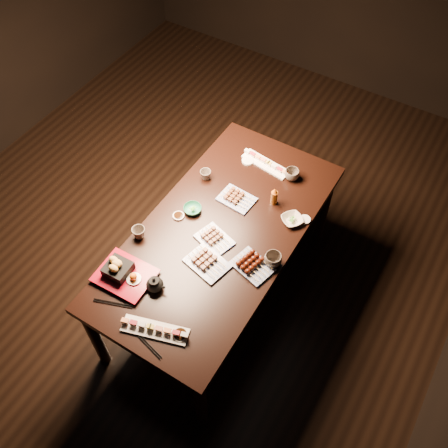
# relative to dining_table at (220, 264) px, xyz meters

# --- Properties ---
(ground) EXTENTS (5.00, 5.00, 0.00)m
(ground) POSITION_rel_dining_table_xyz_m (-0.47, 0.27, -0.38)
(ground) COLOR black
(ground) RESTS_ON ground
(dining_table) EXTENTS (1.34, 1.97, 0.75)m
(dining_table) POSITION_rel_dining_table_xyz_m (0.00, 0.00, 0.00)
(dining_table) COLOR black
(dining_table) RESTS_ON ground
(sushi_platter_near) EXTENTS (0.38, 0.20, 0.04)m
(sushi_platter_near) POSITION_rel_dining_table_xyz_m (0.05, -0.74, 0.40)
(sushi_platter_near) COLOR white
(sushi_platter_near) RESTS_ON dining_table
(sushi_platter_far) EXTENTS (0.36, 0.14, 0.04)m
(sushi_platter_far) POSITION_rel_dining_table_xyz_m (-0.03, 0.65, 0.40)
(sushi_platter_far) COLOR white
(sushi_platter_far) RESTS_ON dining_table
(yakitori_plate_center) EXTENTS (0.26, 0.22, 0.06)m
(yakitori_plate_center) POSITION_rel_dining_table_xyz_m (0.01, -0.07, 0.40)
(yakitori_plate_center) COLOR #828EB6
(yakitori_plate_center) RESTS_ON dining_table
(yakitori_plate_right) EXTENTS (0.28, 0.23, 0.06)m
(yakitori_plate_right) POSITION_rel_dining_table_xyz_m (0.06, -0.24, 0.41)
(yakitori_plate_right) COLOR #828EB6
(yakitori_plate_right) RESTS_ON dining_table
(yakitori_plate_left) EXTENTS (0.24, 0.18, 0.06)m
(yakitori_plate_left) POSITION_rel_dining_table_xyz_m (-0.04, 0.27, 0.40)
(yakitori_plate_left) COLOR #828EB6
(yakitori_plate_left) RESTS_ON dining_table
(tsukune_plate) EXTENTS (0.27, 0.22, 0.06)m
(tsukune_plate) POSITION_rel_dining_table_xyz_m (0.30, -0.12, 0.40)
(tsukune_plate) COLOR #828EB6
(tsukune_plate) RESTS_ON dining_table
(edamame_bowl_green) EXTENTS (0.12, 0.12, 0.04)m
(edamame_bowl_green) POSITION_rel_dining_table_xyz_m (-0.23, 0.05, 0.39)
(edamame_bowl_green) COLOR #2A815C
(edamame_bowl_green) RESTS_ON dining_table
(edamame_bowl_cream) EXTENTS (0.18, 0.18, 0.03)m
(edamame_bowl_cream) POSITION_rel_dining_table_xyz_m (0.34, 0.30, 0.39)
(edamame_bowl_cream) COLOR beige
(edamame_bowl_cream) RESTS_ON dining_table
(tempura_tray) EXTENTS (0.33, 0.27, 0.12)m
(tempura_tray) POSITION_rel_dining_table_xyz_m (-0.29, -0.56, 0.43)
(tempura_tray) COLOR black
(tempura_tray) RESTS_ON dining_table
(teacup_near_left) EXTENTS (0.11, 0.11, 0.08)m
(teacup_near_left) POSITION_rel_dining_table_xyz_m (-0.40, -0.29, 0.41)
(teacup_near_left) COLOR brown
(teacup_near_left) RESTS_ON dining_table
(teacup_mid_right) EXTENTS (0.12, 0.12, 0.08)m
(teacup_mid_right) POSITION_rel_dining_table_xyz_m (0.39, -0.04, 0.42)
(teacup_mid_right) COLOR brown
(teacup_mid_right) RESTS_ON dining_table
(teacup_far_left) EXTENTS (0.08, 0.08, 0.07)m
(teacup_far_left) POSITION_rel_dining_table_xyz_m (-0.31, 0.33, 0.41)
(teacup_far_left) COLOR brown
(teacup_far_left) RESTS_ON dining_table
(teacup_far_right) EXTENTS (0.10, 0.10, 0.08)m
(teacup_far_right) POSITION_rel_dining_table_xyz_m (0.18, 0.63, 0.41)
(teacup_far_right) COLOR brown
(teacup_far_right) RESTS_ON dining_table
(teapot) EXTENTS (0.13, 0.13, 0.10)m
(teapot) POSITION_rel_dining_table_xyz_m (-0.10, -0.53, 0.42)
(teapot) COLOR black
(teapot) RESTS_ON dining_table
(condiment_bottle) EXTENTS (0.05, 0.05, 0.13)m
(condiment_bottle) POSITION_rel_dining_table_xyz_m (0.17, 0.38, 0.44)
(condiment_bottle) COLOR brown
(condiment_bottle) RESTS_ON dining_table
(sauce_dish_west) EXTENTS (0.08, 0.08, 0.01)m
(sauce_dish_west) POSITION_rel_dining_table_xyz_m (-0.28, -0.04, 0.38)
(sauce_dish_west) COLOR white
(sauce_dish_west) RESTS_ON dining_table
(sauce_dish_east) EXTENTS (0.09, 0.09, 0.01)m
(sauce_dish_east) POSITION_rel_dining_table_xyz_m (0.41, 0.35, 0.38)
(sauce_dish_east) COLOR white
(sauce_dish_east) RESTS_ON dining_table
(sauce_dish_se) EXTENTS (0.12, 0.12, 0.02)m
(sauce_dish_se) POSITION_rel_dining_table_xyz_m (0.18, -0.70, 0.38)
(sauce_dish_se) COLOR white
(sauce_dish_se) RESTS_ON dining_table
(sauce_dish_nw) EXTENTS (0.10, 0.10, 0.01)m
(sauce_dish_nw) POSITION_rel_dining_table_xyz_m (-0.15, 0.61, 0.38)
(sauce_dish_nw) COLOR white
(sauce_dish_nw) RESTS_ON dining_table
(chopsticks_near) EXTENTS (0.22, 0.10, 0.01)m
(chopsticks_near) POSITION_rel_dining_table_xyz_m (-0.24, -0.73, 0.38)
(chopsticks_near) COLOR black
(chopsticks_near) RESTS_ON dining_table
(chopsticks_se) EXTENTS (0.20, 0.07, 0.01)m
(chopsticks_se) POSITION_rel_dining_table_xyz_m (0.07, -0.83, 0.38)
(chopsticks_se) COLOR black
(chopsticks_se) RESTS_ON dining_table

